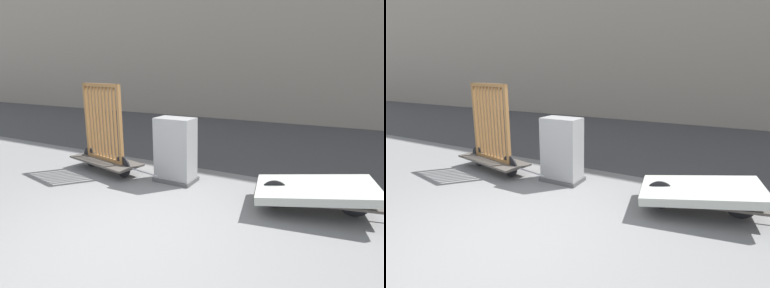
{
  "view_description": "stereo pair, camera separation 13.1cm",
  "coord_description": "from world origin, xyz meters",
  "views": [
    {
      "loc": [
        2.42,
        -2.77,
        2.14
      ],
      "look_at": [
        0.0,
        1.93,
        0.86
      ],
      "focal_mm": 28.0,
      "sensor_mm": 36.0,
      "label": 1
    },
    {
      "loc": [
        2.53,
        -2.71,
        2.14
      ],
      "look_at": [
        0.0,
        1.93,
        0.86
      ],
      "focal_mm": 28.0,
      "sensor_mm": 36.0,
      "label": 2
    }
  ],
  "objects": [
    {
      "name": "bike_cart_with_mattress",
      "position": [
        2.13,
        1.93,
        0.35
      ],
      "size": [
        2.53,
        1.37,
        0.53
      ],
      "rotation": [
        0.0,
        0.0,
        0.19
      ],
      "color": "#4C4742",
      "rests_on": "ground_plane"
    },
    {
      "name": "road_strip",
      "position": [
        0.0,
        6.61,
        0.0
      ],
      "size": [
        56.0,
        7.09,
        0.01
      ],
      "color": "#424244",
      "rests_on": "ground_plane"
    },
    {
      "name": "ground_plane",
      "position": [
        0.0,
        0.0,
        0.0
      ],
      "size": [
        60.0,
        60.0,
        0.0
      ],
      "primitive_type": "plane",
      "color": "slate"
    },
    {
      "name": "utility_cabinet",
      "position": [
        -0.47,
        2.13,
        0.6
      ],
      "size": [
        0.8,
        0.51,
        1.28
      ],
      "color": "#4C4C4C",
      "rests_on": "ground_plane"
    },
    {
      "name": "bike_cart_with_bedframe",
      "position": [
        -2.12,
        1.93,
        0.62
      ],
      "size": [
        2.52,
        0.99,
        1.9
      ],
      "rotation": [
        0.0,
        0.0,
        -0.2
      ],
      "color": "#4C4742",
      "rests_on": "ground_plane"
    }
  ]
}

